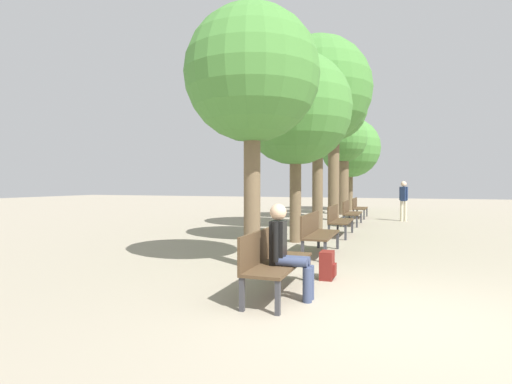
{
  "coord_description": "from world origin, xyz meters",
  "views": [
    {
      "loc": [
        -0.0,
        -4.91,
        1.57
      ],
      "look_at": [
        -4.07,
        6.61,
        1.31
      ],
      "focal_mm": 28.0,
      "sensor_mm": 36.0,
      "label": 1
    }
  ],
  "objects_px": {
    "bench_row_2": "(338,218)",
    "backpack": "(328,266)",
    "tree_row_3": "(334,110)",
    "bench_row_0": "(273,257)",
    "bench_row_1": "(317,231)",
    "tree_row_5": "(350,148)",
    "bench_row_4": "(358,206)",
    "bench_row_3": "(350,211)",
    "tree_row_4": "(343,141)",
    "tree_row_1": "(296,110)",
    "person_seated": "(287,248)",
    "tree_row_2": "(318,91)",
    "tree_row_0": "(252,76)",
    "pedestrian_near": "(404,198)"
  },
  "relations": [
    {
      "from": "bench_row_1",
      "to": "tree_row_5",
      "type": "xyz_separation_m",
      "value": [
        -0.89,
        15.02,
        3.11
      ]
    },
    {
      "from": "bench_row_2",
      "to": "tree_row_0",
      "type": "relative_size",
      "value": 0.38
    },
    {
      "from": "tree_row_2",
      "to": "tree_row_1",
      "type": "bearing_deg",
      "value": -90.0
    },
    {
      "from": "bench_row_3",
      "to": "backpack",
      "type": "bearing_deg",
      "value": -86.16
    },
    {
      "from": "bench_row_0",
      "to": "tree_row_3",
      "type": "height_order",
      "value": "tree_row_3"
    },
    {
      "from": "tree_row_5",
      "to": "tree_row_1",
      "type": "bearing_deg",
      "value": -90.0
    },
    {
      "from": "bench_row_2",
      "to": "person_seated",
      "type": "height_order",
      "value": "person_seated"
    },
    {
      "from": "bench_row_0",
      "to": "tree_row_3",
      "type": "relative_size",
      "value": 0.29
    },
    {
      "from": "tree_row_2",
      "to": "person_seated",
      "type": "relative_size",
      "value": 5.09
    },
    {
      "from": "tree_row_1",
      "to": "tree_row_3",
      "type": "height_order",
      "value": "tree_row_3"
    },
    {
      "from": "tree_row_2",
      "to": "person_seated",
      "type": "bearing_deg",
      "value": -82.19
    },
    {
      "from": "tree_row_1",
      "to": "backpack",
      "type": "bearing_deg",
      "value": -68.99
    },
    {
      "from": "bench_row_3",
      "to": "backpack",
      "type": "distance_m",
      "value": 8.94
    },
    {
      "from": "tree_row_5",
      "to": "person_seated",
      "type": "xyz_separation_m",
      "value": [
        1.14,
        -18.54,
        -2.95
      ]
    },
    {
      "from": "tree_row_2",
      "to": "tree_row_4",
      "type": "xyz_separation_m",
      "value": [
        0.0,
        6.97,
        -1.03
      ]
    },
    {
      "from": "tree_row_3",
      "to": "tree_row_4",
      "type": "bearing_deg",
      "value": 90.0
    },
    {
      "from": "bench_row_4",
      "to": "backpack",
      "type": "height_order",
      "value": "bench_row_4"
    },
    {
      "from": "bench_row_1",
      "to": "bench_row_4",
      "type": "xyz_separation_m",
      "value": [
        0.0,
        10.03,
        0.0
      ]
    },
    {
      "from": "bench_row_0",
      "to": "tree_row_3",
      "type": "xyz_separation_m",
      "value": [
        -0.89,
        11.85,
        4.21
      ]
    },
    {
      "from": "tree_row_4",
      "to": "person_seated",
      "type": "relative_size",
      "value": 3.9
    },
    {
      "from": "tree_row_5",
      "to": "bench_row_4",
      "type": "bearing_deg",
      "value": -79.86
    },
    {
      "from": "bench_row_2",
      "to": "backpack",
      "type": "xyz_separation_m",
      "value": [
        0.6,
        -5.57,
        -0.3
      ]
    },
    {
      "from": "bench_row_4",
      "to": "tree_row_5",
      "type": "xyz_separation_m",
      "value": [
        -0.89,
        4.99,
        3.11
      ]
    },
    {
      "from": "tree_row_1",
      "to": "person_seated",
      "type": "xyz_separation_m",
      "value": [
        1.14,
        -5.17,
        -2.85
      ]
    },
    {
      "from": "tree_row_3",
      "to": "bench_row_0",
      "type": "bearing_deg",
      "value": -85.69
    },
    {
      "from": "tree_row_5",
      "to": "pedestrian_near",
      "type": "xyz_separation_m",
      "value": [
        2.83,
        -6.03,
        -2.68
      ]
    },
    {
      "from": "person_seated",
      "to": "pedestrian_near",
      "type": "xyz_separation_m",
      "value": [
        1.69,
        12.51,
        0.27
      ]
    },
    {
      "from": "tree_row_2",
      "to": "pedestrian_near",
      "type": "height_order",
      "value": "tree_row_2"
    },
    {
      "from": "bench_row_4",
      "to": "tree_row_4",
      "type": "relative_size",
      "value": 0.37
    },
    {
      "from": "tree_row_2",
      "to": "backpack",
      "type": "distance_m",
      "value": 8.5
    },
    {
      "from": "tree_row_3",
      "to": "bench_row_3",
      "type": "bearing_deg",
      "value": -63.86
    },
    {
      "from": "bench_row_1",
      "to": "tree_row_3",
      "type": "distance_m",
      "value": 9.54
    },
    {
      "from": "bench_row_3",
      "to": "tree_row_2",
      "type": "bearing_deg",
      "value": -115.55
    },
    {
      "from": "tree_row_3",
      "to": "backpack",
      "type": "height_order",
      "value": "tree_row_3"
    },
    {
      "from": "bench_row_0",
      "to": "pedestrian_near",
      "type": "distance_m",
      "value": 12.5
    },
    {
      "from": "bench_row_0",
      "to": "pedestrian_near",
      "type": "relative_size",
      "value": 1.11
    },
    {
      "from": "tree_row_3",
      "to": "bench_row_2",
      "type": "bearing_deg",
      "value": -80.19
    },
    {
      "from": "bench_row_2",
      "to": "tree_row_1",
      "type": "distance_m",
      "value": 3.57
    },
    {
      "from": "bench_row_2",
      "to": "bench_row_4",
      "type": "xyz_separation_m",
      "value": [
        0.0,
        6.69,
        0.0
      ]
    },
    {
      "from": "bench_row_2",
      "to": "backpack",
      "type": "bearing_deg",
      "value": -83.87
    },
    {
      "from": "bench_row_0",
      "to": "tree_row_4",
      "type": "xyz_separation_m",
      "value": [
        -0.89,
        15.13,
        3.18
      ]
    },
    {
      "from": "tree_row_2",
      "to": "tree_row_5",
      "type": "relative_size",
      "value": 1.23
    },
    {
      "from": "tree_row_5",
      "to": "person_seated",
      "type": "distance_m",
      "value": 18.81
    },
    {
      "from": "bench_row_3",
      "to": "tree_row_1",
      "type": "height_order",
      "value": "tree_row_1"
    },
    {
      "from": "person_seated",
      "to": "backpack",
      "type": "height_order",
      "value": "person_seated"
    },
    {
      "from": "tree_row_1",
      "to": "bench_row_3",
      "type": "bearing_deg",
      "value": 79.94
    },
    {
      "from": "tree_row_1",
      "to": "backpack",
      "type": "relative_size",
      "value": 11.01
    },
    {
      "from": "tree_row_5",
      "to": "pedestrian_near",
      "type": "distance_m",
      "value": 7.18
    },
    {
      "from": "bench_row_2",
      "to": "backpack",
      "type": "height_order",
      "value": "bench_row_2"
    },
    {
      "from": "bench_row_2",
      "to": "backpack",
      "type": "distance_m",
      "value": 5.61
    }
  ]
}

